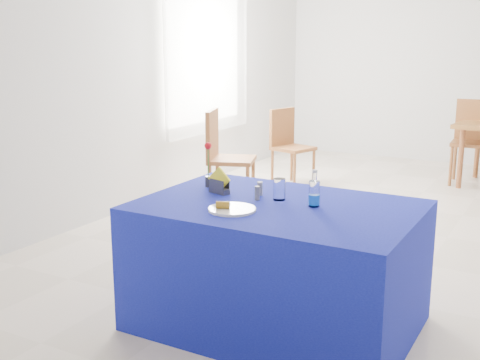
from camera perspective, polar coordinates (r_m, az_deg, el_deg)
name	(u,v)px	position (r m, az deg, el deg)	size (l,w,h in m)	color
floor	(385,228)	(5.74, 13.59, -4.46)	(7.00, 7.00, 0.00)	beige
room_shell	(396,34)	(5.49, 14.59, 13.24)	(7.00, 7.00, 7.00)	silver
window_pane	(204,53)	(7.24, -3.41, 11.91)	(0.04, 1.50, 1.60)	white
curtain	(209,53)	(7.20, -2.93, 11.91)	(0.04, 1.75, 1.85)	white
plate	(232,209)	(3.38, -0.75, -2.80)	(0.27, 0.27, 0.01)	white
drinking_glass	(279,189)	(3.61, 3.75, -0.88)	(0.07, 0.07, 0.13)	white
salt_shaker	(260,189)	(3.71, 1.89, -0.82)	(0.03, 0.03, 0.09)	slate
pepper_shaker	(257,193)	(3.60, 1.65, -1.25)	(0.03, 0.03, 0.09)	#5D5D61
blue_table	(277,265)	(3.64, 3.53, -8.06)	(1.60, 1.10, 0.76)	navy
water_bottle	(314,194)	(3.48, 7.04, -1.36)	(0.07, 0.07, 0.21)	white
napkin_holder	(219,186)	(3.76, -1.97, -0.54)	(0.16, 0.09, 0.17)	#3C3C41
rose_vase	(208,166)	(3.91, -3.03, 1.36)	(0.05, 0.05, 0.30)	#28292E
chair_bg_left	(473,136)	(7.78, 21.21, 3.95)	(0.47, 0.47, 1.00)	brown
chair_win_a	(223,152)	(6.17, -1.62, 2.69)	(0.58, 0.58, 1.01)	brown
chair_win_b	(288,141)	(7.19, 4.59, 3.68)	(0.51, 0.51, 0.91)	brown
banana_pieces	(223,205)	(3.37, -1.62, -2.38)	(0.09, 0.07, 0.04)	gold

